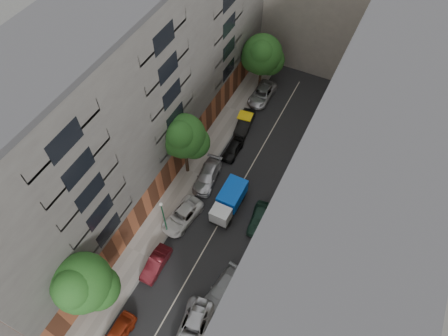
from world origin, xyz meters
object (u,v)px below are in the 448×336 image
Objects in this scene: pedestrian at (305,143)px; tarp_truck at (229,201)px; car_right_0 at (193,328)px; tree_mid at (184,138)px; car_left_0 at (117,335)px; car_left_5 at (245,122)px; car_left_6 at (262,94)px; car_left_1 at (156,264)px; tree_far at (262,56)px; car_left_2 at (182,216)px; car_right_1 at (223,289)px; lamp_post at (163,215)px; car_right_2 at (259,219)px; tree_near at (83,285)px; car_left_4 at (233,149)px; car_left_3 at (208,176)px.

tarp_truck is at bearing 83.62° from pedestrian.
car_right_0 is 18.02m from tree_mid.
car_left_0 is 27.38m from car_left_5.
car_left_0 is 0.78× the size of car_left_6.
tree_far is at bearing 91.48° from car_left_1.
car_left_5 is at bearing 13.50° from pedestrian.
car_right_1 is (7.20, -5.00, 0.01)m from car_left_2.
tree_mid is 8.17m from lamp_post.
tarp_truck is 3.58m from car_right_2.
car_right_0 is at bearing 101.28° from pedestrian.
car_left_0 is at bearing -79.63° from tree_mid.
tree_near reaches higher than car_right_2.
tarp_truck is at bearing -76.35° from tree_far.
tarp_truck is 7.54m from car_left_4.
car_left_0 is 6.18m from tree_near.
tree_far is at bearing 86.04° from car_left_3.
car_left_2 is 7.88m from car_right_2.
tree_mid is (-8.93, 14.79, 5.14)m from car_right_0.
car_left_6 is at bearing 101.43° from tarp_truck.
pedestrian reaches higher than car_left_6.
car_right_2 is at bearing 50.99° from car_left_1.
car_left_4 is (-2.88, 6.94, -0.69)m from tarp_truck.
tree_near is (-2.22, -26.11, 5.39)m from car_left_5.
car_right_1 reaches higher than car_left_4.
car_left_4 is at bearing 45.00° from pedestrian.
car_left_4 is at bearing 91.34° from car_left_0.
tree_near is at bearing -174.80° from car_right_0.
car_right_0 reaches higher than car_left_3.
tree_near is at bearing -91.81° from car_left_2.
car_left_6 reaches higher than car_left_5.
car_left_2 is at bearing -94.85° from car_left_4.
pedestrian is at bearing -40.85° from tree_far.
car_right_1 is 19.57m from pedestrian.
pedestrian reaches higher than car_left_5.
car_left_4 is at bearing 124.17° from car_right_2.
tree_far is at bearing 121.37° from car_left_6.
tree_near is (-1.90, -11.31, 5.41)m from car_left_2.
tree_near reaches higher than car_left_4.
car_left_1 is 0.47× the size of tree_mid.
tree_mid is at bearing -125.10° from car_left_4.
tarp_truck reaches higher than car_right_1.
tarp_truck is 1.06× the size of car_right_1.
car_right_1 is 8.85m from lamp_post.
car_left_6 is at bearing 97.05° from car_left_2.
car_right_0 is 1.09× the size of car_right_1.
tarp_truck is at bearing -18.93° from tree_mid.
car_left_2 is 1.34× the size of car_left_4.
car_left_6 reaches higher than car_left_2.
car_left_5 is at bearing 117.01° from car_right_1.
car_left_1 is 0.77× the size of car_left_6.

